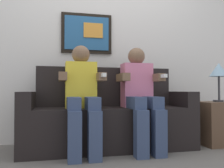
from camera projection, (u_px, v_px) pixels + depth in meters
ground_plane at (115, 156)px, 2.29m from camera, size 5.51×5.51×0.00m
back_wall_assembly at (101, 39)px, 3.07m from camera, size 4.24×0.10×2.60m
couch at (108, 120)px, 2.62m from camera, size 1.84×0.58×0.90m
person_on_left at (82, 93)px, 2.40m from camera, size 0.46×0.56×1.11m
person_on_right at (140, 93)px, 2.53m from camera, size 0.46×0.56×1.11m
side_table_right at (216, 123)px, 2.80m from camera, size 0.40×0.40×0.50m
table_lamp at (219, 72)px, 2.83m from camera, size 0.22×0.22×0.46m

